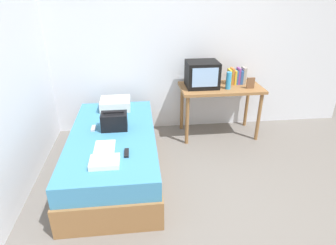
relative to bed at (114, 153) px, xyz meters
name	(u,v)px	position (x,y,z in m)	size (l,w,h in m)	color
ground_plane	(213,208)	(1.03, -0.76, -0.26)	(8.00, 8.00, 0.00)	slate
wall_back	(185,43)	(1.03, 1.24, 1.04)	(5.20, 0.10, 2.60)	silver
bed	(114,153)	(0.00, 0.00, 0.00)	(1.00, 2.00, 0.53)	olive
desk	(220,93)	(1.50, 0.83, 0.40)	(1.16, 0.60, 0.76)	olive
tv	(202,74)	(1.22, 0.86, 0.68)	(0.44, 0.39, 0.36)	black
water_bottle	(229,81)	(1.57, 0.72, 0.62)	(0.07, 0.07, 0.24)	#3399DB
book_row	(236,76)	(1.75, 0.94, 0.61)	(0.25, 0.16, 0.24)	gold
picture_frame	(251,83)	(1.88, 0.70, 0.58)	(0.11, 0.02, 0.16)	brown
pillow	(115,104)	(0.00, 0.75, 0.33)	(0.40, 0.36, 0.13)	silver
handbag	(114,121)	(0.03, 0.11, 0.37)	(0.30, 0.20, 0.22)	black
magazine	(105,147)	(-0.06, -0.31, 0.27)	(0.21, 0.29, 0.01)	white
remote_dark	(127,153)	(0.17, -0.47, 0.28)	(0.04, 0.16, 0.02)	black
remote_silver	(93,128)	(-0.23, 0.13, 0.28)	(0.04, 0.14, 0.02)	#B7B7BC
folded_towel	(105,162)	(-0.03, -0.63, 0.29)	(0.28, 0.22, 0.05)	white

